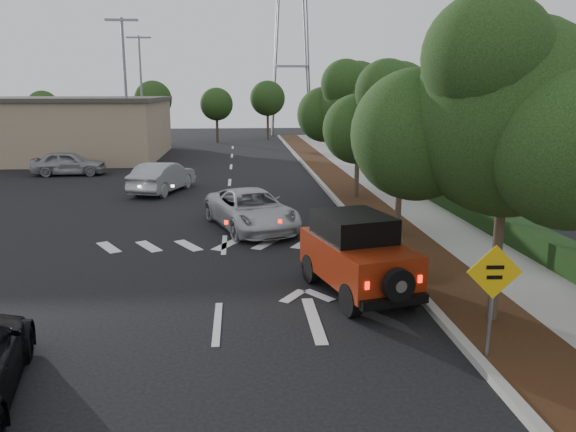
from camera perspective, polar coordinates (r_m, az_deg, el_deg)
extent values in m
plane|color=black|center=(11.82, -7.18, -10.76)|extent=(120.00, 120.00, 0.00)
cube|color=#9E9B93|center=(23.65, 5.06, 1.42)|extent=(0.20, 70.00, 0.15)
cube|color=black|center=(23.85, 7.42, 1.42)|extent=(1.80, 70.00, 0.12)
cube|color=gray|center=(24.32, 11.80, 1.48)|extent=(2.00, 70.00, 0.12)
cube|color=black|center=(24.70, 14.95, 2.29)|extent=(0.80, 70.00, 0.80)
cube|color=gray|center=(44.13, -27.24, 7.84)|extent=(22.00, 12.00, 4.00)
cylinder|color=black|center=(13.96, 2.40, -5.36)|extent=(0.42, 0.76, 0.72)
cylinder|color=black|center=(14.52, 7.54, -4.75)|extent=(0.42, 0.76, 0.72)
cylinder|color=black|center=(12.03, 6.41, -8.47)|extent=(0.42, 0.76, 0.72)
cylinder|color=black|center=(12.66, 12.16, -7.57)|extent=(0.42, 0.76, 0.72)
cube|color=maroon|center=(13.11, 7.09, -4.40)|extent=(2.38, 3.60, 0.89)
cube|color=black|center=(13.15, 6.66, -1.03)|extent=(1.89, 2.13, 0.57)
cube|color=maroon|center=(14.22, 4.83, -3.29)|extent=(1.60, 1.25, 0.73)
cube|color=black|center=(11.81, 10.78, -8.56)|extent=(1.52, 0.53, 0.20)
cylinder|color=black|center=(11.57, 11.18, -6.91)|extent=(0.71, 0.36, 0.68)
cube|color=#FF190C|center=(11.43, 8.06, -7.03)|extent=(0.10, 0.06, 0.16)
cube|color=#FF190C|center=(12.02, 13.28, -6.25)|extent=(0.10, 0.06, 0.16)
imported|color=#B8BCC1|center=(19.27, -3.75, 0.65)|extent=(3.57, 5.24, 1.33)
imported|color=#95979C|center=(26.81, -12.62, 3.87)|extent=(2.79, 4.53, 1.41)
imported|color=#919398|center=(33.75, -21.36, 5.02)|extent=(4.00, 1.69, 1.35)
cylinder|color=slate|center=(10.41, 19.93, -8.58)|extent=(0.07, 0.07, 1.87)
cube|color=#EBB60C|center=(10.19, 20.25, -5.37)|extent=(0.95, 0.09, 0.96)
cube|color=black|center=(10.15, 20.32, -4.92)|extent=(0.30, 0.03, 0.07)
cube|color=black|center=(10.20, 20.25, -5.87)|extent=(0.27, 0.03, 0.07)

